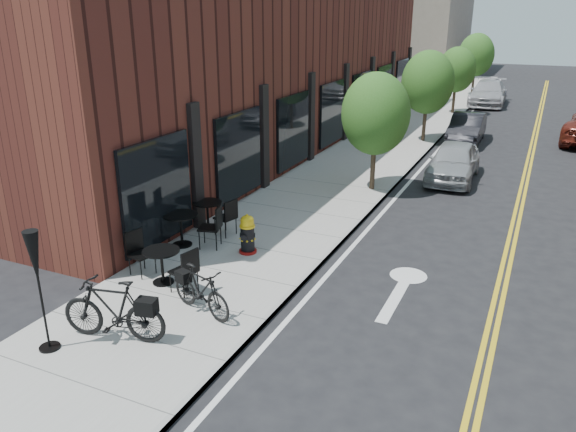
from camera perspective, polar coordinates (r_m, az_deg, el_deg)
The scene contains 18 objects.
ground at distance 11.09m, azimuth -2.24°, elevation -11.00°, with size 120.00×120.00×0.00m, color black.
sidewalk_near at distance 20.30m, azimuth 5.51°, elevation 3.92°, with size 4.00×70.00×0.12m, color #9E9B93.
building_near at distance 25.00m, azimuth -1.11°, elevation 15.14°, with size 5.00×28.00×7.00m, color #481D17.
bg_building_left at distance 57.76m, azimuth 13.14°, elevation 19.08°, with size 8.00×14.00×10.00m, color #726656.
tree_near_a at distance 18.38m, azimuth 8.90°, elevation 10.20°, with size 2.20×2.20×3.81m.
tree_near_b at distance 26.07m, azimuth 14.01°, elevation 13.04°, with size 2.30×2.30×3.98m.
tree_near_c at distance 33.93m, azimuth 16.77°, elevation 14.04°, with size 2.10×2.10×3.67m.
tree_near_d at distance 41.81m, azimuth 18.57°, elevation 15.25°, with size 2.40×2.40×4.11m.
fire_hydrant at distance 13.71m, azimuth -4.14°, elevation -1.88°, with size 0.57×0.57×1.00m.
bicycle_left at distance 10.62m, azimuth -17.33°, elevation -9.07°, with size 0.56×1.99×1.19m, color black.
bicycle_right at distance 11.13m, azimuth -8.84°, elevation -7.49°, with size 0.46×1.64×0.99m, color black.
bistro_set_a at distance 12.47m, azimuth -12.70°, elevation -4.54°, with size 1.91×0.97×1.00m.
bistro_set_b at distance 14.31m, azimuth -10.82°, elevation -0.92°, with size 2.06×1.08×1.08m.
bistro_set_c at distance 15.32m, azimuth -8.17°, elevation 0.49°, with size 1.88×0.97×0.99m.
patio_umbrella at distance 10.31m, azimuth -24.24°, elevation -4.66°, with size 0.36×0.36×2.23m.
parked_car_a at distance 20.81m, azimuth 16.47°, elevation 5.33°, with size 1.58×3.93×1.34m, color #979A9E.
parked_car_b at distance 27.10m, azimuth 17.71°, elevation 8.49°, with size 1.36×3.91×1.29m, color black.
parked_car_c at distance 38.41m, azimuth 19.66°, elevation 11.69°, with size 2.11×5.19×1.51m, color #ACACB0.
Camera 1 is at (4.35, -8.41, 5.76)m, focal length 35.00 mm.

